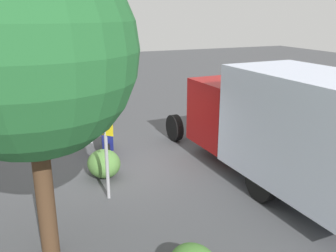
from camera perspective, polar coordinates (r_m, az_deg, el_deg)
name	(u,v)px	position (r m, az deg, el deg)	size (l,w,h in m)	color
ground_plane	(130,167)	(10.48, -5.99, -6.44)	(60.00, 60.00, 0.00)	#47484C
box_truck_near	(282,123)	(9.33, 17.54, 0.50)	(7.59, 2.45, 2.99)	black
motorcycle	(107,138)	(11.31, -9.64, -1.95)	(1.80, 0.63, 1.20)	black
stop_sign	(104,123)	(8.20, -10.01, 0.51)	(0.71, 0.33, 2.83)	#9E9EA3
street_tree	(29,52)	(6.08, -21.12, 10.84)	(3.44, 3.44, 5.39)	#47301E
utility_cabinet	(48,114)	(13.98, -18.31, 1.78)	(0.57, 0.52, 1.32)	slate
bike_rack_hoop	(89,139)	(12.91, -12.31, -2.07)	(0.85, 0.85, 0.05)	#B7B7BC
shrub_near_sign	(95,120)	(14.01, -11.37, 0.88)	(0.91, 0.75, 0.62)	#456E45
shrub_mid_verge	(104,164)	(9.89, -10.06, -5.84)	(1.06, 0.87, 0.73)	#507F3A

